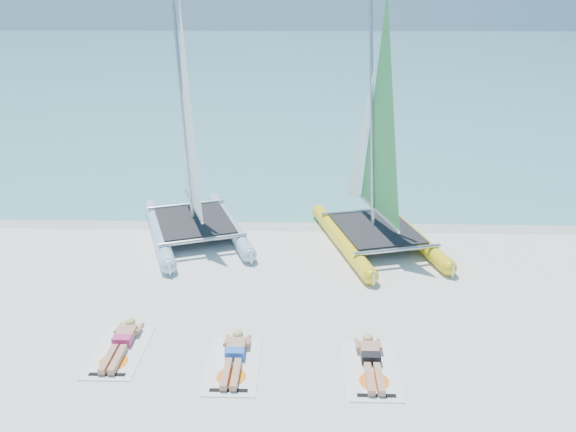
{
  "coord_description": "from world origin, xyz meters",
  "views": [
    {
      "loc": [
        0.82,
        -11.02,
        6.63
      ],
      "look_at": [
        0.47,
        1.2,
        1.89
      ],
      "focal_mm": 35.0,
      "sensor_mm": 36.0,
      "label": 1
    }
  ],
  "objects_px": {
    "towel_b": "(233,366)",
    "towel_c": "(372,370)",
    "catamaran_yellow": "(373,162)",
    "sunbather_b": "(234,355)",
    "catamaran_blue": "(190,164)",
    "towel_a": "(119,352)",
    "sunbather_c": "(371,359)",
    "sunbather_a": "(122,342)"
  },
  "relations": [
    {
      "from": "towel_b",
      "to": "towel_c",
      "type": "relative_size",
      "value": 1.0
    },
    {
      "from": "catamaran_yellow",
      "to": "towel_c",
      "type": "distance_m",
      "value": 6.99
    },
    {
      "from": "towel_a",
      "to": "sunbather_a",
      "type": "xyz_separation_m",
      "value": [
        0.0,
        0.19,
        0.11
      ]
    },
    {
      "from": "towel_b",
      "to": "towel_a",
      "type": "bearing_deg",
      "value": 170.56
    },
    {
      "from": "sunbather_a",
      "to": "sunbather_b",
      "type": "height_order",
      "value": "same"
    },
    {
      "from": "catamaran_blue",
      "to": "towel_c",
      "type": "relative_size",
      "value": 3.94
    },
    {
      "from": "catamaran_yellow",
      "to": "towel_b",
      "type": "distance_m",
      "value": 7.65
    },
    {
      "from": "towel_a",
      "to": "catamaran_yellow",
      "type": "bearing_deg",
      "value": 47.29
    },
    {
      "from": "sunbather_b",
      "to": "towel_c",
      "type": "height_order",
      "value": "sunbather_b"
    },
    {
      "from": "sunbather_a",
      "to": "sunbather_b",
      "type": "relative_size",
      "value": 1.0
    },
    {
      "from": "towel_a",
      "to": "sunbather_b",
      "type": "xyz_separation_m",
      "value": [
        2.35,
        -0.2,
        0.11
      ]
    },
    {
      "from": "sunbather_a",
      "to": "towel_c",
      "type": "relative_size",
      "value": 0.93
    },
    {
      "from": "towel_b",
      "to": "towel_c",
      "type": "xyz_separation_m",
      "value": [
        2.66,
        -0.06,
        0.0
      ]
    },
    {
      "from": "sunbather_a",
      "to": "sunbather_c",
      "type": "relative_size",
      "value": 1.0
    },
    {
      "from": "catamaran_yellow",
      "to": "sunbather_b",
      "type": "relative_size",
      "value": 4.2
    },
    {
      "from": "catamaran_yellow",
      "to": "sunbather_b",
      "type": "xyz_separation_m",
      "value": [
        -3.3,
        -6.32,
        -2.16
      ]
    },
    {
      "from": "towel_a",
      "to": "sunbather_c",
      "type": "height_order",
      "value": "sunbather_c"
    },
    {
      "from": "catamaran_yellow",
      "to": "towel_c",
      "type": "bearing_deg",
      "value": -110.23
    },
    {
      "from": "catamaran_yellow",
      "to": "sunbather_c",
      "type": "xyz_separation_m",
      "value": [
        -0.64,
        -6.38,
        -2.16
      ]
    },
    {
      "from": "catamaran_yellow",
      "to": "towel_b",
      "type": "bearing_deg",
      "value": -131.56
    },
    {
      "from": "catamaran_blue",
      "to": "towel_a",
      "type": "xyz_separation_m",
      "value": [
        -0.38,
        -6.16,
        -2.16
      ]
    },
    {
      "from": "towel_b",
      "to": "sunbather_b",
      "type": "relative_size",
      "value": 1.07
    },
    {
      "from": "catamaran_yellow",
      "to": "catamaran_blue",
      "type": "bearing_deg",
      "value": 164.83
    },
    {
      "from": "sunbather_b",
      "to": "towel_c",
      "type": "relative_size",
      "value": 0.93
    },
    {
      "from": "catamaran_blue",
      "to": "towel_a",
      "type": "height_order",
      "value": "catamaran_blue"
    },
    {
      "from": "sunbather_a",
      "to": "sunbather_b",
      "type": "distance_m",
      "value": 2.38
    },
    {
      "from": "towel_a",
      "to": "towel_c",
      "type": "xyz_separation_m",
      "value": [
        5.01,
        -0.46,
        0.0
      ]
    },
    {
      "from": "towel_b",
      "to": "sunbather_c",
      "type": "distance_m",
      "value": 2.67
    },
    {
      "from": "catamaran_blue",
      "to": "towel_a",
      "type": "bearing_deg",
      "value": -113.51
    },
    {
      "from": "catamaran_yellow",
      "to": "sunbather_b",
      "type": "distance_m",
      "value": 7.45
    },
    {
      "from": "towel_b",
      "to": "sunbather_b",
      "type": "xyz_separation_m",
      "value": [
        0.0,
        0.19,
        0.11
      ]
    },
    {
      "from": "sunbather_a",
      "to": "towel_c",
      "type": "xyz_separation_m",
      "value": [
        5.01,
        -0.65,
        -0.11
      ]
    },
    {
      "from": "towel_a",
      "to": "towel_c",
      "type": "height_order",
      "value": "same"
    },
    {
      "from": "catamaran_yellow",
      "to": "towel_b",
      "type": "height_order",
      "value": "catamaran_yellow"
    },
    {
      "from": "towel_a",
      "to": "sunbather_a",
      "type": "relative_size",
      "value": 1.07
    },
    {
      "from": "catamaran_blue",
      "to": "sunbather_a",
      "type": "relative_size",
      "value": 4.22
    },
    {
      "from": "sunbather_c",
      "to": "towel_b",
      "type": "bearing_deg",
      "value": -177.27
    },
    {
      "from": "catamaran_blue",
      "to": "sunbather_b",
      "type": "distance_m",
      "value": 6.97
    },
    {
      "from": "towel_a",
      "to": "sunbather_b",
      "type": "distance_m",
      "value": 2.36
    },
    {
      "from": "towel_b",
      "to": "sunbather_c",
      "type": "bearing_deg",
      "value": 2.73
    },
    {
      "from": "sunbather_a",
      "to": "towel_b",
      "type": "xyz_separation_m",
      "value": [
        2.35,
        -0.58,
        -0.11
      ]
    },
    {
      "from": "catamaran_blue",
      "to": "sunbather_c",
      "type": "distance_m",
      "value": 8.19
    }
  ]
}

